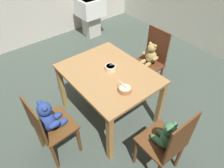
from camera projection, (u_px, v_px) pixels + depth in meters
ground_plane at (109, 114)px, 2.86m from camera, size 5.20×5.20×0.04m
dining_table at (109, 79)px, 2.43m from camera, size 1.12×0.88×0.73m
teddy_chair_near_right at (166, 140)px, 1.91m from camera, size 0.38×0.40×0.93m
teddy_chair_near_front at (49, 121)px, 2.06m from camera, size 0.43×0.39×0.87m
teddy_chair_far_center at (150, 58)px, 2.93m from camera, size 0.41×0.37×0.95m
porridge_bowl_terracotta_near_right at (125, 89)px, 2.11m from camera, size 0.15×0.14×0.12m
porridge_bowl_cream_center at (110, 68)px, 2.39m from camera, size 0.14×0.13×0.12m
sink_basin at (90, 12)px, 4.23m from camera, size 0.47×0.50×0.81m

